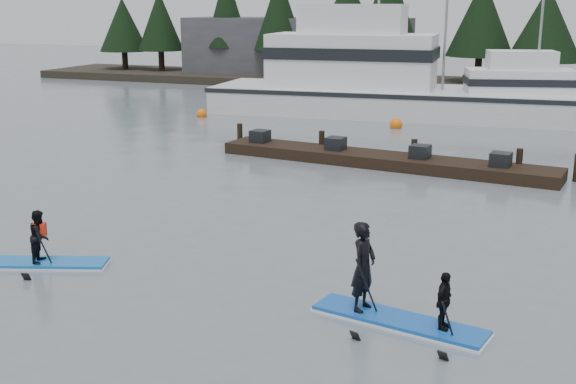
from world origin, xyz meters
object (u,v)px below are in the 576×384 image
(fishing_boat_medium, at_px, (539,111))
(floating_dock, at_px, (382,160))
(paddleboard_solo, at_px, (41,247))
(paddleboard_duo, at_px, (389,290))
(fishing_boat_large, at_px, (383,99))

(fishing_boat_medium, bearing_deg, floating_dock, -124.93)
(fishing_boat_medium, relative_size, paddleboard_solo, 4.05)
(floating_dock, bearing_deg, fishing_boat_medium, 76.66)
(floating_dock, relative_size, paddleboard_duo, 3.74)
(paddleboard_duo, bearing_deg, paddleboard_solo, -169.36)
(fishing_boat_large, xyz_separation_m, paddleboard_duo, (6.89, -27.07, -0.22))
(paddleboard_solo, height_order, paddleboard_duo, paddleboard_duo)
(fishing_boat_large, distance_m, floating_dock, 13.65)
(paddleboard_solo, xyz_separation_m, paddleboard_duo, (8.53, -0.07, 0.19))
(fishing_boat_medium, distance_m, floating_dock, 14.81)
(fishing_boat_medium, xyz_separation_m, paddleboard_solo, (-10.05, -27.68, -0.05))
(fishing_boat_medium, height_order, floating_dock, fishing_boat_medium)
(floating_dock, xyz_separation_m, paddleboard_solo, (-4.94, -13.78, 0.25))
(fishing_boat_medium, height_order, paddleboard_duo, fishing_boat_medium)
(fishing_boat_large, height_order, paddleboard_duo, fishing_boat_large)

